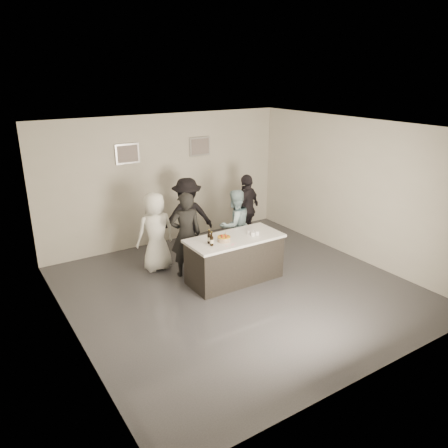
% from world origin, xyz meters
% --- Properties ---
extents(floor, '(6.00, 6.00, 0.00)m').
position_xyz_m(floor, '(0.00, 0.00, 0.00)').
color(floor, '#3D3D42').
rests_on(floor, ground).
extents(ceiling, '(6.00, 6.00, 0.00)m').
position_xyz_m(ceiling, '(0.00, 0.00, 3.00)').
color(ceiling, white).
extents(wall_back, '(6.00, 0.04, 3.00)m').
position_xyz_m(wall_back, '(0.00, 3.00, 1.50)').
color(wall_back, beige).
rests_on(wall_back, ground).
extents(wall_front, '(6.00, 0.04, 3.00)m').
position_xyz_m(wall_front, '(0.00, -3.00, 1.50)').
color(wall_front, beige).
rests_on(wall_front, ground).
extents(wall_left, '(0.04, 6.00, 3.00)m').
position_xyz_m(wall_left, '(-3.00, 0.00, 1.50)').
color(wall_left, beige).
rests_on(wall_left, ground).
extents(wall_right, '(0.04, 6.00, 3.00)m').
position_xyz_m(wall_right, '(3.00, 0.00, 1.50)').
color(wall_right, beige).
rests_on(wall_right, ground).
extents(picture_left, '(0.54, 0.04, 0.44)m').
position_xyz_m(picture_left, '(-0.90, 2.97, 2.20)').
color(picture_left, '#B2B2B7').
rests_on(picture_left, wall_back).
extents(picture_right, '(0.54, 0.04, 0.44)m').
position_xyz_m(picture_right, '(0.90, 2.97, 2.20)').
color(picture_right, '#B2B2B7').
rests_on(picture_right, wall_back).
extents(bar_counter, '(1.86, 0.86, 0.90)m').
position_xyz_m(bar_counter, '(0.15, 0.35, 0.45)').
color(bar_counter, white).
rests_on(bar_counter, ground).
extents(cake, '(0.24, 0.24, 0.08)m').
position_xyz_m(cake, '(-0.14, 0.29, 0.94)').
color(cake, '#EFA319').
rests_on(cake, bar_counter).
extents(beer_bottle_a, '(0.07, 0.07, 0.26)m').
position_xyz_m(beer_bottle_a, '(-0.42, 0.35, 1.03)').
color(beer_bottle_a, black).
rests_on(beer_bottle_a, bar_counter).
extents(beer_bottle_b, '(0.07, 0.07, 0.26)m').
position_xyz_m(beer_bottle_b, '(-0.44, 0.22, 1.03)').
color(beer_bottle_b, black).
rests_on(beer_bottle_b, bar_counter).
extents(tumbler_cluster, '(0.19, 0.19, 0.08)m').
position_xyz_m(tumbler_cluster, '(0.53, 0.28, 0.94)').
color(tumbler_cluster, gold).
rests_on(tumbler_cluster, bar_counter).
extents(candles, '(0.24, 0.08, 0.01)m').
position_xyz_m(candles, '(-0.13, 0.06, 0.90)').
color(candles, pink).
rests_on(candles, bar_counter).
extents(person_main_black, '(0.71, 0.55, 1.72)m').
position_xyz_m(person_main_black, '(-0.53, 1.07, 0.86)').
color(person_main_black, black).
rests_on(person_main_black, ground).
extents(person_main_blue, '(0.79, 0.64, 1.55)m').
position_xyz_m(person_main_blue, '(0.72, 1.20, 0.78)').
color(person_main_blue, '#98BBC7').
rests_on(person_main_blue, ground).
extents(person_guest_left, '(0.80, 0.52, 1.64)m').
position_xyz_m(person_guest_left, '(-0.92, 1.64, 0.82)').
color(person_guest_left, white).
rests_on(person_guest_left, ground).
extents(person_guest_right, '(1.05, 0.80, 1.66)m').
position_xyz_m(person_guest_right, '(1.50, 1.85, 0.83)').
color(person_guest_right, black).
rests_on(person_guest_right, ground).
extents(person_guest_back, '(1.26, 0.95, 1.73)m').
position_xyz_m(person_guest_back, '(0.02, 2.02, 0.87)').
color(person_guest_back, black).
rests_on(person_guest_back, ground).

